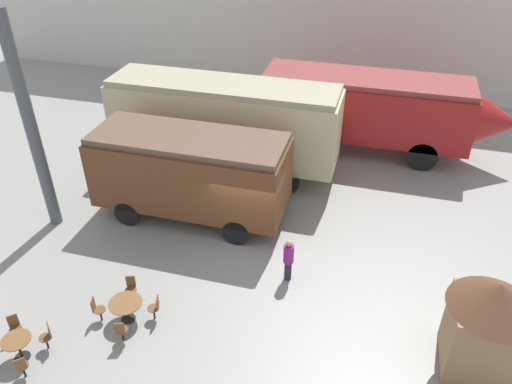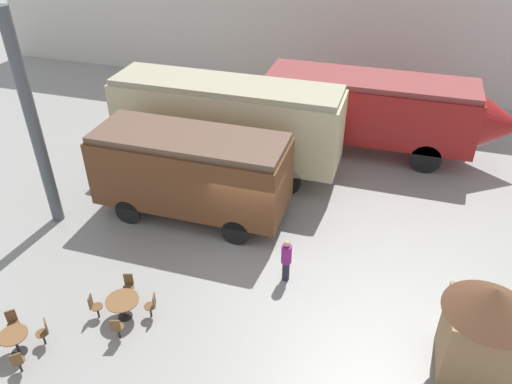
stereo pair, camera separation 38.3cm
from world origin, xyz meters
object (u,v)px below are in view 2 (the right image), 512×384
at_px(streamlined_locomotive, 385,109).
at_px(passenger_coach_wooden, 191,169).
at_px(passenger_coach_vintage, 227,119).
at_px(ticket_kiosk, 484,327).
at_px(cafe_chair_0, 94,305).
at_px(cafe_table_near, 123,303).
at_px(visitor_person, 286,259).
at_px(cafe_table_mid, 14,339).

xyz_separation_m(streamlined_locomotive, passenger_coach_wooden, (-6.46, -7.23, -0.18)).
xyz_separation_m(passenger_coach_vintage, passenger_coach_wooden, (-0.13, -3.57, -0.45)).
height_order(streamlined_locomotive, ticket_kiosk, streamlined_locomotive).
relative_size(passenger_coach_vintage, passenger_coach_wooden, 1.35).
bearing_deg(passenger_coach_wooden, cafe_chair_0, -97.41).
relative_size(passenger_coach_vintage, cafe_table_near, 9.78).
bearing_deg(streamlined_locomotive, passenger_coach_wooden, -131.81).
bearing_deg(visitor_person, passenger_coach_wooden, 149.26).
relative_size(streamlined_locomotive, cafe_table_mid, 14.40).
bearing_deg(streamlined_locomotive, cafe_table_mid, -119.97).
relative_size(streamlined_locomotive, cafe_table_near, 11.54).
xyz_separation_m(passenger_coach_wooden, cafe_table_near, (0.06, -5.62, -1.45)).
distance_m(passenger_coach_vintage, cafe_chair_0, 9.70).
distance_m(cafe_table_near, visitor_person, 5.25).
xyz_separation_m(passenger_coach_wooden, ticket_kiosk, (10.02, -4.53, -0.36)).
bearing_deg(visitor_person, passenger_coach_vintage, 124.38).
relative_size(passenger_coach_vintage, cafe_table_mid, 12.21).
bearing_deg(cafe_table_near, passenger_coach_vintage, 89.57).
height_order(passenger_coach_vintage, cafe_chair_0, passenger_coach_vintage).
bearing_deg(ticket_kiosk, passenger_coach_vintage, 140.65).
bearing_deg(cafe_chair_0, cafe_table_near, -0.00).
bearing_deg(ticket_kiosk, cafe_table_mid, -165.47).
height_order(passenger_coach_vintage, cafe_table_near, passenger_coach_vintage).
height_order(cafe_table_mid, visitor_person, visitor_person).
bearing_deg(passenger_coach_vintage, passenger_coach_wooden, -92.12).
bearing_deg(visitor_person, cafe_chair_0, -147.14).
height_order(passenger_coach_wooden, ticket_kiosk, passenger_coach_wooden).
relative_size(passenger_coach_wooden, cafe_table_near, 7.24).
xyz_separation_m(cafe_table_mid, cafe_chair_0, (1.37, 1.80, -0.06)).
height_order(cafe_table_mid, ticket_kiosk, ticket_kiosk).
relative_size(cafe_table_near, ticket_kiosk, 0.33).
bearing_deg(cafe_table_mid, cafe_chair_0, 52.70).
relative_size(cafe_chair_0, ticket_kiosk, 0.29).
height_order(cafe_chair_0, visitor_person, visitor_person).
bearing_deg(streamlined_locomotive, cafe_table_near, -116.49).
bearing_deg(passenger_coach_vintage, cafe_table_near, -90.43).
distance_m(cafe_chair_0, ticket_kiosk, 10.93).
distance_m(cafe_chair_0, visitor_person, 6.09).
distance_m(passenger_coach_vintage, ticket_kiosk, 12.81).
distance_m(streamlined_locomotive, cafe_chair_0, 15.07).
bearing_deg(cafe_table_near, streamlined_locomotive, 63.51).
distance_m(cafe_table_near, cafe_chair_0, 0.87).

